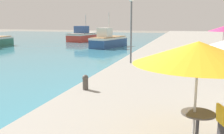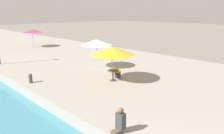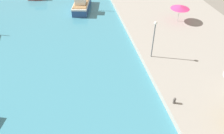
{
  "view_description": "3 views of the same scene",
  "coord_description": "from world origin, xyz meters",
  "px_view_note": "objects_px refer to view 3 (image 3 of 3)",
  "views": [
    {
      "loc": [
        4.72,
        2.76,
        3.6
      ],
      "look_at": [
        1.5,
        13.7,
        1.51
      ],
      "focal_mm": 40.0,
      "sensor_mm": 36.0,
      "label": 1
    },
    {
      "loc": [
        -5.31,
        -1.74,
        5.44
      ],
      "look_at": [
        5.02,
        8.81,
        1.71
      ],
      "focal_mm": 35.0,
      "sensor_mm": 36.0,
      "label": 2
    },
    {
      "loc": [
        -7.63,
        0.22,
        16.01
      ],
      "look_at": [
        -4.0,
        18.0,
        1.31
      ],
      "focal_mm": 35.0,
      "sensor_mm": 36.0,
      "label": 3
    }
  ],
  "objects_px": {
    "cafe_umbrella_striped": "(180,7)",
    "mooring_bollard": "(174,100)",
    "fishing_boat_far": "(82,4)",
    "lamppost": "(154,34)"
  },
  "relations": [
    {
      "from": "fishing_boat_far",
      "to": "mooring_bollard",
      "type": "height_order",
      "value": "fishing_boat_far"
    },
    {
      "from": "fishing_boat_far",
      "to": "lamppost",
      "type": "bearing_deg",
      "value": -54.15
    },
    {
      "from": "cafe_umbrella_striped",
      "to": "mooring_bollard",
      "type": "relative_size",
      "value": 4.2
    },
    {
      "from": "mooring_bollard",
      "to": "lamppost",
      "type": "height_order",
      "value": "lamppost"
    },
    {
      "from": "fishing_boat_far",
      "to": "lamppost",
      "type": "relative_size",
      "value": 1.54
    },
    {
      "from": "fishing_boat_far",
      "to": "cafe_umbrella_striped",
      "type": "height_order",
      "value": "fishing_boat_far"
    },
    {
      "from": "cafe_umbrella_striped",
      "to": "lamppost",
      "type": "bearing_deg",
      "value": -131.64
    },
    {
      "from": "mooring_bollard",
      "to": "cafe_umbrella_striped",
      "type": "bearing_deg",
      "value": 64.22
    },
    {
      "from": "cafe_umbrella_striped",
      "to": "mooring_bollard",
      "type": "height_order",
      "value": "cafe_umbrella_striped"
    },
    {
      "from": "fishing_boat_far",
      "to": "mooring_bollard",
      "type": "relative_size",
      "value": 10.72
    }
  ]
}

